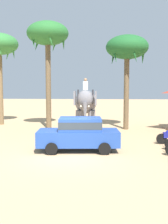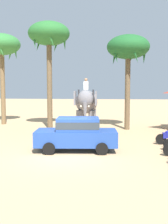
{
  "view_description": "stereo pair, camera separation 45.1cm",
  "coord_description": "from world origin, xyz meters",
  "px_view_note": "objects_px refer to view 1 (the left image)",
  "views": [
    {
      "loc": [
        1.84,
        -12.34,
        3.24
      ],
      "look_at": [
        0.47,
        5.19,
        1.6
      ],
      "focal_mm": 42.7,
      "sensor_mm": 36.0,
      "label": 1
    },
    {
      "loc": [
        2.29,
        -12.3,
        3.24
      ],
      "look_at": [
        0.47,
        5.19,
        1.6
      ],
      "focal_mm": 42.7,
      "sensor_mm": 36.0,
      "label": 2
    }
  ],
  "objects_px": {
    "palm_tree_behind_elephant": "(127,49)",
    "palm_tree_near_hut": "(48,37)",
    "elephant_with_mahout": "(86,104)",
    "car_sedan_foreground": "(79,133)"
  },
  "relations": [
    {
      "from": "elephant_with_mahout",
      "to": "palm_tree_near_hut",
      "type": "bearing_deg",
      "value": 160.12
    },
    {
      "from": "elephant_with_mahout",
      "to": "palm_tree_behind_elephant",
      "type": "xyz_separation_m",
      "value": [
        3.04,
        1.1,
        4.08
      ]
    },
    {
      "from": "car_sedan_foreground",
      "to": "elephant_with_mahout",
      "type": "height_order",
      "value": "elephant_with_mahout"
    },
    {
      "from": "car_sedan_foreground",
      "to": "palm_tree_behind_elephant",
      "type": "distance_m",
      "value": 9.38
    },
    {
      "from": "elephant_with_mahout",
      "to": "palm_tree_near_hut",
      "type": "height_order",
      "value": "palm_tree_near_hut"
    },
    {
      "from": "palm_tree_behind_elephant",
      "to": "palm_tree_near_hut",
      "type": "relative_size",
      "value": 0.87
    },
    {
      "from": "car_sedan_foreground",
      "to": "palm_tree_near_hut",
      "type": "height_order",
      "value": "palm_tree_near_hut"
    },
    {
      "from": "car_sedan_foreground",
      "to": "palm_tree_behind_elephant",
      "type": "bearing_deg",
      "value": 67.97
    },
    {
      "from": "palm_tree_behind_elephant",
      "to": "car_sedan_foreground",
      "type": "bearing_deg",
      "value": -112.03
    },
    {
      "from": "car_sedan_foreground",
      "to": "palm_tree_behind_elephant",
      "type": "xyz_separation_m",
      "value": [
        2.94,
        7.27,
        5.15
      ]
    }
  ]
}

